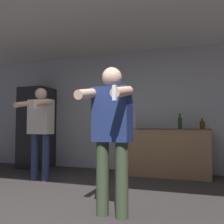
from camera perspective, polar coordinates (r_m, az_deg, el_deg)
The scene contains 9 objects.
wall_back at distance 5.41m, azimuth 3.73°, elevation 0.34°, with size 7.00×0.06×2.55m.
ceiling_slab at distance 4.17m, azimuth -2.41°, elevation 19.78°, with size 7.00×3.72×0.05m.
refrigerator at distance 5.97m, azimuth -16.87°, elevation -3.41°, with size 0.65×0.67×1.81m.
counter at distance 4.94m, azimuth 12.78°, elevation -8.91°, with size 1.54×0.64×0.89m.
bottle_green_wine at distance 4.96m, azimuth 5.24°, elevation -2.26°, with size 0.07×0.07×0.33m.
bottle_amber_bourbon at distance 4.83m, azimuth 19.93°, elevation -2.67°, with size 0.09×0.09×0.22m.
bottle_tall_gin at distance 4.84m, azimuth 15.28°, elevation -2.27°, with size 0.07×0.07×0.31m.
person_woman_foreground at distance 2.65m, azimuth -0.13°, elevation -3.76°, with size 0.51×0.54×1.58m.
person_man_side at distance 4.54m, azimuth -16.12°, elevation -2.74°, with size 0.54×0.54×1.61m.
Camera 1 is at (1.38, -1.99, 0.96)m, focal length 40.00 mm.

